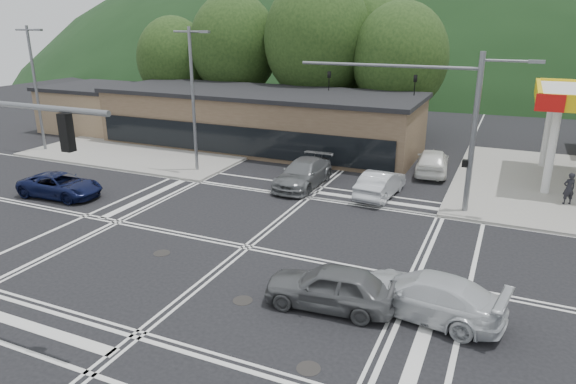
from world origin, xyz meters
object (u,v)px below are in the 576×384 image
at_px(car_grey_center, 330,287).
at_px(car_northbound, 303,173).
at_px(car_silver_east, 426,295).
at_px(car_queue_a, 380,184).
at_px(pedestrian, 569,188).
at_px(car_queue_b, 432,161).
at_px(car_blue_west, 61,185).

distance_m(car_grey_center, car_northbound, 13.51).
bearing_deg(car_northbound, car_silver_east, -50.64).
bearing_deg(car_silver_east, car_grey_center, -65.80).
bearing_deg(car_silver_east, car_northbound, -131.77).
xyz_separation_m(car_queue_a, pedestrian, (9.41, 2.36, 0.27)).
distance_m(car_silver_east, car_queue_a, 12.14).
height_order(car_silver_east, pedestrian, pedestrian).
bearing_deg(car_grey_center, car_queue_b, 172.96).
height_order(car_queue_a, car_queue_b, car_queue_b).
bearing_deg(car_queue_b, car_northbound, 34.77).
bearing_deg(car_northbound, pedestrian, 10.24).
relative_size(car_blue_west, pedestrian, 2.76).
bearing_deg(car_northbound, car_queue_a, 0.70).
bearing_deg(car_northbound, car_queue_b, 41.72).
xyz_separation_m(car_silver_east, car_queue_b, (-2.50, 17.01, 0.08)).
bearing_deg(car_queue_a, car_grey_center, 101.49).
bearing_deg(pedestrian, car_queue_b, -50.63).
relative_size(car_queue_b, car_northbound, 0.90).
relative_size(car_blue_west, car_queue_a, 1.06).
relative_size(car_grey_center, car_queue_a, 1.00).
relative_size(car_silver_east, car_northbound, 0.96).
height_order(car_blue_west, car_queue_b, car_queue_b).
distance_m(car_blue_west, car_queue_a, 17.77).
height_order(car_queue_a, pedestrian, pedestrian).
distance_m(car_queue_a, car_northbound, 4.64).
bearing_deg(car_queue_a, car_blue_west, 29.31).
relative_size(car_grey_center, car_silver_east, 0.88).
xyz_separation_m(car_queue_a, car_queue_b, (1.91, 5.70, 0.08)).
height_order(car_northbound, pedestrian, pedestrian).
bearing_deg(car_queue_b, pedestrian, 149.77).
bearing_deg(pedestrian, car_northbound, -17.12).
bearing_deg(car_queue_b, car_blue_west, 29.33).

